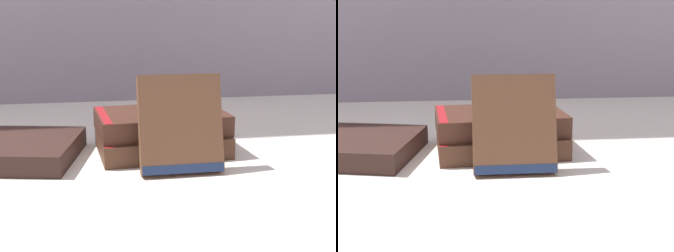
% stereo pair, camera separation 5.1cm
% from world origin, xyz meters
% --- Properties ---
extents(ground_plane, '(3.00, 3.00, 0.00)m').
position_xyz_m(ground_plane, '(0.00, 0.00, 0.00)').
color(ground_plane, silver).
extents(book_flat_bottom, '(0.20, 0.15, 0.03)m').
position_xyz_m(book_flat_bottom, '(-0.00, 0.05, 0.02)').
color(book_flat_bottom, '#4C2D1E').
rests_on(book_flat_bottom, ground_plane).
extents(book_flat_top, '(0.20, 0.14, 0.03)m').
position_xyz_m(book_flat_top, '(-0.00, 0.05, 0.05)').
color(book_flat_top, '#422319').
rests_on(book_flat_top, book_flat_bottom).
extents(book_leaning_front, '(0.11, 0.06, 0.13)m').
position_xyz_m(book_leaning_front, '(0.01, -0.04, 0.06)').
color(book_leaning_front, brown).
rests_on(book_leaning_front, ground_plane).
extents(pocket_watch, '(0.05, 0.05, 0.01)m').
position_xyz_m(pocket_watch, '(0.03, 0.04, 0.07)').
color(pocket_watch, white).
rests_on(pocket_watch, book_flat_top).
extents(reading_glasses, '(0.12, 0.09, 0.00)m').
position_xyz_m(reading_glasses, '(-0.04, 0.22, 0.00)').
color(reading_glasses, '#ADADB2').
rests_on(reading_glasses, ground_plane).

